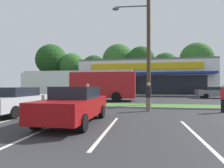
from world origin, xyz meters
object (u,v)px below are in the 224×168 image
car_5 (38,91)px  car_1 (18,100)px  car_0 (75,104)px  pedestrian_near_bench (87,96)px  utility_pole (147,32)px  bus_stop_bench (1,100)px  city_bus (79,84)px  pedestrian_by_pole (148,97)px  car_3 (216,92)px  pedestrian_mid (223,99)px  car_2 (109,92)px

car_5 → car_1: bearing=-61.5°
car_0 → pedestrian_near_bench: size_ratio=2.66×
utility_pole → bus_stop_bench: bearing=-168.6°
city_bus → pedestrian_by_pole: 10.79m
car_0 → car_5: 22.54m
car_5 → pedestrian_near_bench: pedestrian_near_bench is taller
bus_stop_bench → car_0: (7.83, -4.80, 0.30)m
car_3 → pedestrian_mid: pedestrian_mid is taller
city_bus → car_3: city_bus is taller
car_5 → pedestrian_mid: (20.78, -13.91, 0.03)m
car_0 → car_5: (-13.08, 18.36, -0.01)m
pedestrian_by_pole → car_2: bearing=-16.8°
utility_pole → city_bus: size_ratio=0.87×
pedestrian_near_bench → pedestrian_mid: 8.76m
pedestrian_by_pole → pedestrian_near_bench: bearing=41.4°
utility_pole → car_1: size_ratio=2.31×
pedestrian_mid → car_3: bearing=128.8°
bus_stop_bench → car_1: (3.73, -3.00, 0.28)m
utility_pole → bus_stop_bench: 12.48m
car_2 → pedestrian_mid: bearing=125.6°
bus_stop_bench → car_0: bearing=148.5°
pedestrian_near_bench → pedestrian_by_pole: bearing=5.7°
city_bus → car_1: bearing=90.1°
car_2 → car_3: bearing=-177.9°
pedestrian_near_bench → pedestrian_mid: bearing=12.4°
utility_pole → bus_stop_bench: (-11.05, -2.23, -5.35)m
bus_stop_bench → car_3: bearing=-146.1°
car_3 → car_5: (-25.27, 0.10, 0.01)m
bus_stop_bench → car_3: size_ratio=0.34×
car_2 → pedestrian_mid: pedestrian_mid is taller
pedestrian_mid → pedestrian_by_pole: bearing=-121.0°
car_0 → pedestrian_mid: 8.89m
bus_stop_bench → car_2: size_ratio=0.34×
bus_stop_bench → car_2: bearing=-114.9°
car_0 → car_1: 4.48m
city_bus → car_5: (-8.88, 6.33, -0.97)m
utility_pole → bus_stop_bench: utility_pole is taller
city_bus → pedestrian_near_bench: city_bus is taller
car_2 → car_5: (-11.25, 0.62, -0.01)m
bus_stop_bench → pedestrian_by_pole: bearing=177.3°
city_bus → car_2: 6.26m
pedestrian_by_pole → car_3: bearing=-70.1°
pedestrian_near_bench → pedestrian_by_pole: pedestrian_by_pole is taller
utility_pole → car_3: bearing=51.4°
car_1 → pedestrian_by_pole: (7.36, 2.47, 0.12)m
utility_pole → car_2: 12.87m
utility_pole → pedestrian_mid: (4.48, -2.59, -5.02)m
utility_pole → car_2: utility_pole is taller
utility_pole → car_1: (-7.32, -5.23, -5.07)m
utility_pole → car_3: (8.97, 11.23, -5.07)m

